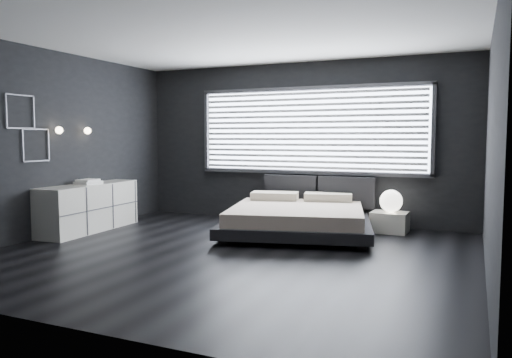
% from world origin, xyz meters
% --- Properties ---
extents(room, '(6.04, 6.00, 2.80)m').
position_xyz_m(room, '(0.00, 0.00, 1.40)').
color(room, black).
rests_on(room, ground).
extents(window, '(4.14, 0.09, 1.52)m').
position_xyz_m(window, '(0.20, 2.70, 1.61)').
color(window, white).
rests_on(window, ground).
extents(headboard, '(1.96, 0.16, 0.52)m').
position_xyz_m(headboard, '(0.38, 2.64, 0.57)').
color(headboard, black).
rests_on(headboard, ground).
extents(sconce_near, '(0.18, 0.11, 0.11)m').
position_xyz_m(sconce_near, '(-2.88, 0.05, 1.60)').
color(sconce_near, silver).
rests_on(sconce_near, ground).
extents(sconce_far, '(0.18, 0.11, 0.11)m').
position_xyz_m(sconce_far, '(-2.88, 0.65, 1.60)').
color(sconce_far, silver).
rests_on(sconce_far, ground).
extents(wall_art_upper, '(0.01, 0.48, 0.48)m').
position_xyz_m(wall_art_upper, '(-2.98, -0.55, 1.85)').
color(wall_art_upper, '#47474C').
rests_on(wall_art_upper, ground).
extents(wall_art_lower, '(0.01, 0.48, 0.48)m').
position_xyz_m(wall_art_lower, '(-2.98, -0.30, 1.38)').
color(wall_art_lower, '#47474C').
rests_on(wall_art_lower, ground).
extents(bed, '(2.63, 2.56, 0.57)m').
position_xyz_m(bed, '(0.37, 1.58, 0.26)').
color(bed, black).
rests_on(bed, ground).
extents(nightstand, '(0.57, 0.48, 0.32)m').
position_xyz_m(nightstand, '(1.65, 2.33, 0.16)').
color(nightstand, silver).
rests_on(nightstand, ground).
extents(orb_lamp, '(0.35, 0.35, 0.35)m').
position_xyz_m(orb_lamp, '(1.67, 2.32, 0.50)').
color(orb_lamp, white).
rests_on(orb_lamp, nightstand).
extents(dresser, '(0.61, 1.90, 0.75)m').
position_xyz_m(dresser, '(-2.78, 0.53, 0.38)').
color(dresser, silver).
rests_on(dresser, ground).
extents(book_stack, '(0.29, 0.38, 0.08)m').
position_xyz_m(book_stack, '(-2.79, 0.53, 0.79)').
color(book_stack, white).
rests_on(book_stack, dresser).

